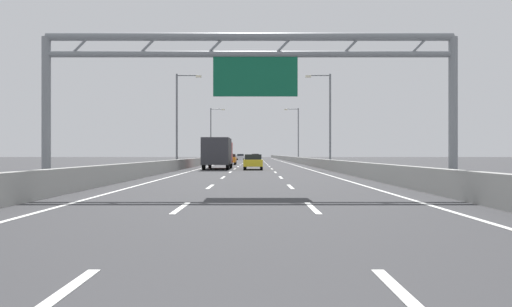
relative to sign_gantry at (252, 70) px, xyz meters
The scene contains 51 objects.
ground_plane 80.94m from the sign_gantry, 90.02° to the left, with size 260.00×260.00×0.00m, color #38383A.
lane_dash_left_0 16.54m from the sign_gantry, 96.65° to the right, with size 0.16×3.00×0.01m, color white.
lane_dash_left_1 8.48m from the sign_gantry, 105.27° to the right, with size 0.16×3.00×0.01m, color white.
lane_dash_left_2 5.67m from the sign_gantry, 128.53° to the left, with size 0.16×3.00×0.01m, color white.
lane_dash_left_3 12.43m from the sign_gantry, 99.20° to the left, with size 0.16×3.00×0.01m, color white.
lane_dash_left_4 20.95m from the sign_gantry, 95.15° to the left, with size 0.16×3.00×0.01m, color white.
lane_dash_left_5 29.75m from the sign_gantry, 93.57° to the left, with size 0.16×3.00×0.01m, color white.
lane_dash_left_6 38.65m from the sign_gantry, 92.74° to the left, with size 0.16×3.00×0.01m, color white.
lane_dash_left_7 47.58m from the sign_gantry, 92.22° to the left, with size 0.16×3.00×0.01m, color white.
lane_dash_left_8 56.54m from the sign_gantry, 91.86° to the left, with size 0.16×3.00×0.01m, color white.
lane_dash_left_9 65.50m from the sign_gantry, 91.61° to the left, with size 0.16×3.00×0.01m, color white.
lane_dash_left_10 74.48m from the sign_gantry, 91.41° to the left, with size 0.16×3.00×0.01m, color white.
lane_dash_left_11 83.46m from the sign_gantry, 91.26° to the left, with size 0.16×3.00×0.01m, color white.
lane_dash_left_12 92.44m from the sign_gantry, 91.14° to the left, with size 0.16×3.00×0.01m, color white.
lane_dash_left_13 101.43m from the sign_gantry, 91.03° to the left, with size 0.16×3.00×0.01m, color white.
lane_dash_left_14 110.42m from the sign_gantry, 90.95° to the left, with size 0.16×3.00×0.01m, color white.
lane_dash_left_15 119.41m from the sign_gantry, 90.88° to the left, with size 0.16×3.00×0.01m, color white.
lane_dash_left_16 128.40m from the sign_gantry, 90.82° to the left, with size 0.16×3.00×0.01m, color white.
lane_dash_left_17 137.40m from the sign_gantry, 90.76° to the left, with size 0.16×3.00×0.01m, color white.
lane_dash_right_0 16.53m from the sign_gantry, 83.57° to the right, with size 0.16×3.00×0.01m, color white.
lane_dash_right_1 8.46m from the sign_gantry, 75.20° to the right, with size 0.16×3.00×0.01m, color white.
lane_dash_right_2 5.65m from the sign_gantry, 52.38° to the left, with size 0.16×3.00×0.01m, color white.
lane_dash_right_3 12.42m from the sign_gantry, 81.09° to the left, with size 0.16×3.00×0.01m, color white.
lane_dash_right_4 20.94m from the sign_gantry, 85.02° to the left, with size 0.16×3.00×0.01m, color white.
lane_dash_right_5 29.75m from the sign_gantry, 86.54° to the left, with size 0.16×3.00×0.01m, color white.
lane_dash_right_6 38.64m from the sign_gantry, 87.35° to the left, with size 0.16×3.00×0.01m, color white.
lane_dash_right_7 47.58m from the sign_gantry, 87.86° to the left, with size 0.16×3.00×0.01m, color white.
lane_dash_right_8 56.53m from the sign_gantry, 88.20° to the left, with size 0.16×3.00×0.01m, color white.
lane_dash_right_9 65.50m from the sign_gantry, 88.45° to the left, with size 0.16×3.00×0.01m, color white.
lane_dash_right_10 74.48m from the sign_gantry, 88.64° to the left, with size 0.16×3.00×0.01m, color white.
lane_dash_right_11 83.46m from the sign_gantry, 88.78° to the left, with size 0.16×3.00×0.01m, color white.
lane_dash_right_12 92.44m from the sign_gantry, 88.90° to the left, with size 0.16×3.00×0.01m, color white.
lane_dash_right_13 101.43m from the sign_gantry, 89.00° to the left, with size 0.16×3.00×0.01m, color white.
lane_dash_right_14 110.42m from the sign_gantry, 89.08° to the left, with size 0.16×3.00×0.01m, color white.
lane_dash_right_15 119.41m from the sign_gantry, 89.15° to the left, with size 0.16×3.00×0.01m, color white.
lane_dash_right_16 128.40m from the sign_gantry, 89.21° to the left, with size 0.16×3.00×0.01m, color white.
lane_dash_right_17 137.39m from the sign_gantry, 89.26° to the left, with size 0.16×3.00×0.01m, color white.
edge_line_left 69.17m from the sign_gantry, 94.39° to the left, with size 0.16×176.00×0.01m, color white.
edge_line_right 69.17m from the sign_gantry, 85.66° to the left, with size 0.16×176.00×0.01m, color white.
barrier_left 91.17m from the sign_gantry, 94.36° to the left, with size 0.45×220.00×0.95m.
barrier_right 91.16m from the sign_gantry, 85.67° to the left, with size 0.45×220.00×0.95m.
sign_gantry is the anchor object (origin of this frame).
streetlamp_left_mid 31.78m from the sign_gantry, 103.64° to the left, with size 2.58×0.28×9.50m.
streetlamp_right_mid 31.76m from the sign_gantry, 76.46° to the left, with size 2.58×0.28×9.50m.
streetlamp_left_far 70.14m from the sign_gantry, 96.13° to the left, with size 2.58×0.28×9.50m.
streetlamp_right_far 70.14m from the sign_gantry, 83.91° to the left, with size 2.58×0.28×9.50m.
yellow_car 27.74m from the sign_gantry, 90.08° to the left, with size 1.75×4.33×1.43m.
white_car 104.44m from the sign_gantry, 91.95° to the left, with size 1.79×4.35×1.42m.
orange_car 49.72m from the sign_gantry, 93.98° to the left, with size 1.88×4.23×1.45m.
red_car 104.77m from the sign_gantry, 89.96° to the left, with size 1.89×4.20×1.47m.
box_truck 29.60m from the sign_gantry, 96.79° to the left, with size 2.47×8.63×2.96m.
Camera 1 is at (0.26, -1.55, 1.49)m, focal length 36.15 mm.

